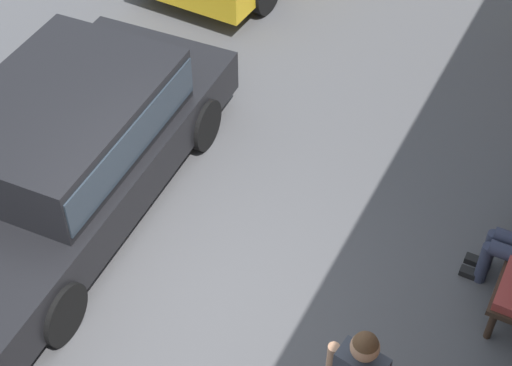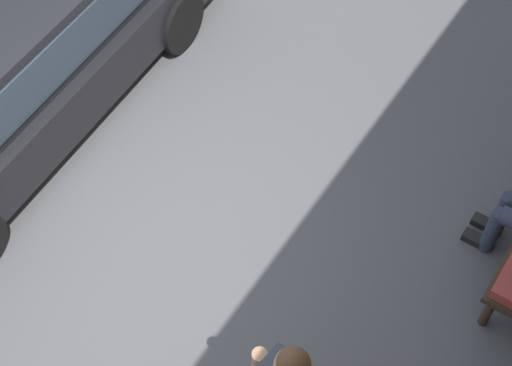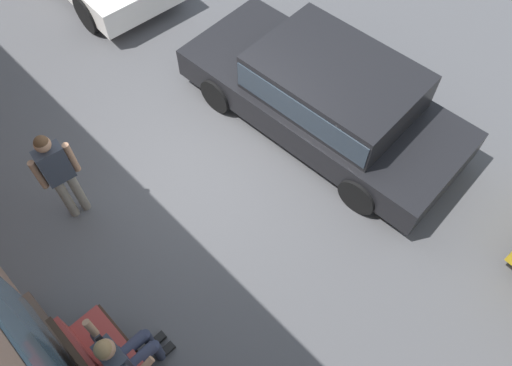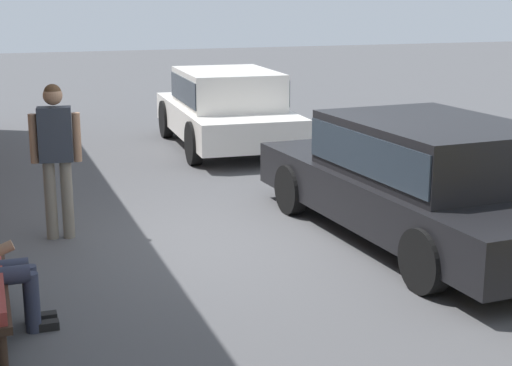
% 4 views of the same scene
% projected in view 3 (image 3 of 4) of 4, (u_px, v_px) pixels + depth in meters
% --- Properties ---
extents(ground_plane, '(60.00, 60.00, 0.00)m').
position_uv_depth(ground_plane, '(211.00, 168.00, 7.82)').
color(ground_plane, '#4C4C4F').
extents(person_on_phone, '(0.73, 0.74, 1.34)m').
position_uv_depth(person_on_phone, '(124.00, 355.00, 5.58)').
color(person_on_phone, '#2D3347').
rests_on(person_on_phone, ground_plane).
extents(parked_car_mid, '(4.74, 2.19, 1.36)m').
position_uv_depth(parked_car_mid, '(327.00, 93.00, 7.68)').
color(parked_car_mid, black).
rests_on(parked_car_mid, ground_plane).
extents(pedestrian_standing, '(0.25, 0.55, 1.73)m').
position_uv_depth(pedestrian_standing, '(58.00, 171.00, 6.54)').
color(pedestrian_standing, gray).
rests_on(pedestrian_standing, ground_plane).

